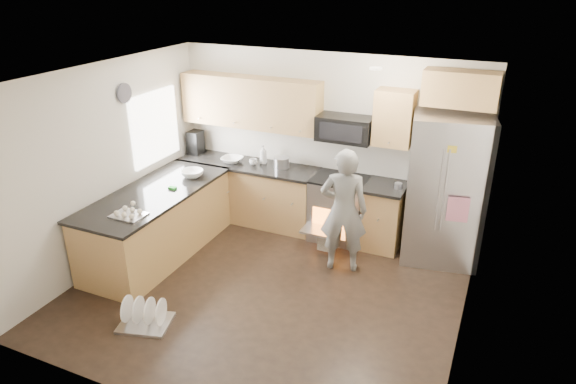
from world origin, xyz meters
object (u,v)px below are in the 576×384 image
at_px(person, 344,211).
at_px(stove_range, 340,194).
at_px(refrigerator, 445,190).
at_px(dish_rack, 145,317).

bearing_deg(person, stove_range, -83.33).
xyz_separation_m(refrigerator, person, (-1.11, -0.79, -0.17)).
xyz_separation_m(person, dish_rack, (-1.60, -2.02, -0.73)).
height_order(person, dish_rack, person).
bearing_deg(person, dish_rack, 36.67).
bearing_deg(refrigerator, dish_rack, -144.10).
distance_m(refrigerator, dish_rack, 4.01).
height_order(stove_range, refrigerator, refrigerator).
bearing_deg(dish_rack, person, 51.48).
height_order(stove_range, dish_rack, stove_range).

